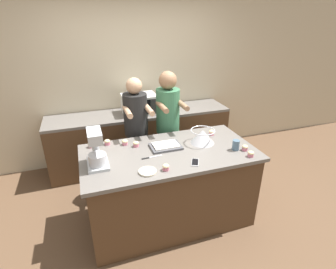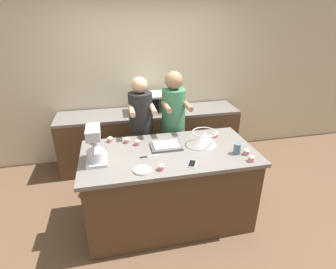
{
  "view_description": "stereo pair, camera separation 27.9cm",
  "coord_description": "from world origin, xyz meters",
  "px_view_note": "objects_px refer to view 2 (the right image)",
  "views": [
    {
      "loc": [
        -0.82,
        -2.36,
        2.25
      ],
      "look_at": [
        0.0,
        0.05,
        1.09
      ],
      "focal_mm": 28.0,
      "sensor_mm": 36.0,
      "label": 1
    },
    {
      "loc": [
        -0.55,
        -2.43,
        2.25
      ],
      "look_at": [
        0.0,
        0.05,
        1.09
      ],
      "focal_mm": 28.0,
      "sensor_mm": 36.0,
      "label": 2
    }
  ],
  "objects_px": {
    "cell_phone": "(192,164)",
    "cupcake_1": "(127,140)",
    "microwave_oven": "(149,103)",
    "cupcake_5": "(216,135)",
    "baking_tray": "(166,146)",
    "cupcake_7": "(110,139)",
    "cupcake_0": "(137,142)",
    "cupcake_6": "(94,141)",
    "cupcake_3": "(161,167)",
    "cupcake_4": "(247,152)",
    "person_left": "(142,134)",
    "stand_mixer": "(95,147)",
    "person_right": "(173,128)",
    "small_plate": "(143,170)",
    "mixing_bowl": "(204,138)",
    "drinking_glass": "(237,149)",
    "cupcake_2": "(251,158)"
  },
  "relations": [
    {
      "from": "microwave_oven",
      "to": "cupcake_5",
      "type": "relative_size",
      "value": 7.91
    },
    {
      "from": "drinking_glass",
      "to": "cupcake_2",
      "type": "xyz_separation_m",
      "value": [
        0.07,
        -0.18,
        -0.02
      ]
    },
    {
      "from": "cupcake_0",
      "to": "cupcake_1",
      "type": "height_order",
      "value": "same"
    },
    {
      "from": "mixing_bowl",
      "to": "cupcake_1",
      "type": "bearing_deg",
      "value": 164.73
    },
    {
      "from": "person_left",
      "to": "stand_mixer",
      "type": "xyz_separation_m",
      "value": [
        -0.54,
        -0.73,
        0.23
      ]
    },
    {
      "from": "stand_mixer",
      "to": "small_plate",
      "type": "height_order",
      "value": "stand_mixer"
    },
    {
      "from": "person_right",
      "to": "cupcake_4",
      "type": "height_order",
      "value": "person_right"
    },
    {
      "from": "small_plate",
      "to": "cupcake_4",
      "type": "height_order",
      "value": "cupcake_4"
    },
    {
      "from": "cell_phone",
      "to": "small_plate",
      "type": "height_order",
      "value": "small_plate"
    },
    {
      "from": "baking_tray",
      "to": "cupcake_1",
      "type": "xyz_separation_m",
      "value": [
        -0.42,
        0.21,
        0.01
      ]
    },
    {
      "from": "cupcake_2",
      "to": "cupcake_6",
      "type": "relative_size",
      "value": 1.0
    },
    {
      "from": "person_right",
      "to": "stand_mixer",
      "type": "height_order",
      "value": "person_right"
    },
    {
      "from": "person_right",
      "to": "cupcake_7",
      "type": "relative_size",
      "value": 25.35
    },
    {
      "from": "cupcake_6",
      "to": "cupcake_7",
      "type": "relative_size",
      "value": 1.0
    },
    {
      "from": "cell_phone",
      "to": "cupcake_4",
      "type": "distance_m",
      "value": 0.62
    },
    {
      "from": "person_left",
      "to": "microwave_oven",
      "type": "relative_size",
      "value": 3.11
    },
    {
      "from": "microwave_oven",
      "to": "cupcake_4",
      "type": "height_order",
      "value": "microwave_oven"
    },
    {
      "from": "microwave_oven",
      "to": "cupcake_4",
      "type": "xyz_separation_m",
      "value": [
        0.79,
        -1.63,
        -0.08
      ]
    },
    {
      "from": "cupcake_0",
      "to": "cupcake_6",
      "type": "distance_m",
      "value": 0.5
    },
    {
      "from": "cupcake_2",
      "to": "cupcake_5",
      "type": "relative_size",
      "value": 1.0
    },
    {
      "from": "baking_tray",
      "to": "cupcake_5",
      "type": "bearing_deg",
      "value": 12.4
    },
    {
      "from": "cupcake_1",
      "to": "cell_phone",
      "type": "bearing_deg",
      "value": -46.55
    },
    {
      "from": "person_left",
      "to": "person_right",
      "type": "distance_m",
      "value": 0.43
    },
    {
      "from": "mixing_bowl",
      "to": "cupcake_1",
      "type": "xyz_separation_m",
      "value": [
        -0.85,
        0.23,
        -0.05
      ]
    },
    {
      "from": "cupcake_3",
      "to": "cupcake_6",
      "type": "height_order",
      "value": "same"
    },
    {
      "from": "microwave_oven",
      "to": "cupcake_7",
      "type": "height_order",
      "value": "microwave_oven"
    },
    {
      "from": "cell_phone",
      "to": "cupcake_7",
      "type": "height_order",
      "value": "cupcake_7"
    },
    {
      "from": "baking_tray",
      "to": "cell_phone",
      "type": "bearing_deg",
      "value": -66.99
    },
    {
      "from": "person_left",
      "to": "cell_phone",
      "type": "xyz_separation_m",
      "value": [
        0.38,
        -0.99,
        0.08
      ]
    },
    {
      "from": "microwave_oven",
      "to": "person_right",
      "type": "bearing_deg",
      "value": -72.62
    },
    {
      "from": "person_right",
      "to": "cupcake_6",
      "type": "xyz_separation_m",
      "value": [
        -1.01,
        -0.31,
        0.07
      ]
    },
    {
      "from": "stand_mixer",
      "to": "cupcake_3",
      "type": "relative_size",
      "value": 5.79
    },
    {
      "from": "stand_mixer",
      "to": "cupcake_3",
      "type": "distance_m",
      "value": 0.68
    },
    {
      "from": "person_left",
      "to": "baking_tray",
      "type": "xyz_separation_m",
      "value": [
        0.2,
        -0.58,
        0.09
      ]
    },
    {
      "from": "cupcake_0",
      "to": "cupcake_1",
      "type": "bearing_deg",
      "value": 142.79
    },
    {
      "from": "cupcake_2",
      "to": "cupcake_7",
      "type": "xyz_separation_m",
      "value": [
        -1.38,
        0.76,
        0.0
      ]
    },
    {
      "from": "drinking_glass",
      "to": "cupcake_5",
      "type": "bearing_deg",
      "value": 98.76
    },
    {
      "from": "cupcake_4",
      "to": "microwave_oven",
      "type": "bearing_deg",
      "value": 115.9
    },
    {
      "from": "mixing_bowl",
      "to": "drinking_glass",
      "type": "height_order",
      "value": "mixing_bowl"
    },
    {
      "from": "baking_tray",
      "to": "cupcake_3",
      "type": "height_order",
      "value": "cupcake_3"
    },
    {
      "from": "cupcake_0",
      "to": "cupcake_6",
      "type": "bearing_deg",
      "value": 163.29
    },
    {
      "from": "person_right",
      "to": "mixing_bowl",
      "type": "distance_m",
      "value": 0.65
    },
    {
      "from": "cupcake_3",
      "to": "cupcake_4",
      "type": "xyz_separation_m",
      "value": [
        0.94,
        0.1,
        0.0
      ]
    },
    {
      "from": "stand_mixer",
      "to": "cupcake_3",
      "type": "xyz_separation_m",
      "value": [
        0.6,
        -0.3,
        -0.13
      ]
    },
    {
      "from": "baking_tray",
      "to": "cupcake_7",
      "type": "height_order",
      "value": "cupcake_7"
    },
    {
      "from": "cupcake_5",
      "to": "stand_mixer",
      "type": "bearing_deg",
      "value": -168.32
    },
    {
      "from": "cell_phone",
      "to": "cupcake_5",
      "type": "distance_m",
      "value": 0.72
    },
    {
      "from": "cell_phone",
      "to": "cupcake_1",
      "type": "xyz_separation_m",
      "value": [
        -0.59,
        0.62,
        0.03
      ]
    },
    {
      "from": "mixing_bowl",
      "to": "cupcake_4",
      "type": "relative_size",
      "value": 4.36
    },
    {
      "from": "microwave_oven",
      "to": "cupcake_6",
      "type": "xyz_separation_m",
      "value": [
        -0.79,
        -1.01,
        -0.08
      ]
    }
  ]
}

